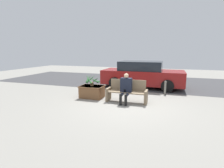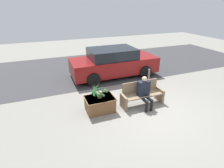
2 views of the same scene
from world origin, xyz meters
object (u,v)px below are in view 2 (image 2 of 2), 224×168
Objects in this scene: planter_box at (100,104)px; parked_car at (114,62)px; bollard_post at (149,75)px; potted_plant at (100,91)px; bench at (142,94)px; person_seated at (144,91)px.

planter_box is 3.51m from parked_car.
potted_plant is at bearing -152.07° from bollard_post.
bench reaches higher than planter_box.
planter_box is 1.55× the size of bollard_post.
bollard_post is at bearing 27.94° from planter_box.
bench is 3.16m from parked_car.
bench is 0.37× the size of parked_car.
person_seated is 0.26× the size of parked_car.
potted_plant reaches higher than planter_box.
bench is at bearing -4.68° from planter_box.
parked_car is at bearing 87.72° from person_seated.
bench is 1.61× the size of planter_box.
potted_plant is 0.15× the size of parked_car.
parked_car reaches higher than bollard_post.
potted_plant is 3.48m from parked_car.
parked_car is (1.75, 3.01, -0.06)m from potted_plant.
bench is at bearing -4.76° from potted_plant.
person_seated is at bearing -11.13° from planter_box.
bollard_post is (3.08, 1.63, -0.45)m from potted_plant.
parked_car is at bearing 59.77° from potted_plant.
planter_box is at bearing -152.06° from bollard_post.
parked_car reaches higher than bench.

